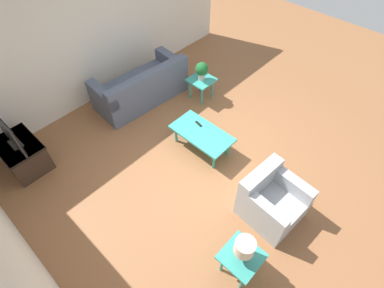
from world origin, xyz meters
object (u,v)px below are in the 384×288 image
Objects in this scene: sofa at (142,88)px; side_table_lamp at (241,258)px; coffee_table at (202,134)px; television at (7,132)px; potted_plant at (202,70)px; table_lamp at (245,248)px; side_table_plant at (201,82)px; tv_stand_chest at (23,154)px; armchair at (271,201)px.

sofa is 4.10m from side_table_lamp.
coffee_table is 1.31× the size of television.
sofa is 1.91m from coffee_table.
potted_plant is (2.92, -2.46, 0.31)m from side_table_lamp.
side_table_plant is at bearing -40.15° from table_lamp.
table_lamp is at bearing 139.85° from potted_plant.
sofa is 2.65m from tv_stand_chest.
television is at bearing 90.00° from tv_stand_chest.
table_lamp is (-0.21, 1.06, 0.42)m from armchair.
potted_plant reaches higher than coffee_table.
side_table_lamp reaches higher than coffee_table.
table_lamp is at bearing 90.00° from side_table_lamp.
sofa is 5.02× the size of table_lamp.
side_table_lamp is at bearing -164.12° from tv_stand_chest.
armchair is 1.77× the size of side_table_lamp.
side_table_plant is at bearing 153.43° from potted_plant.
side_table_lamp is 1.25× the size of table_lamp.
tv_stand_chest is at bearing 15.88° from side_table_lamp.
tv_stand_chest is (3.95, 1.12, -0.11)m from side_table_lamp.
sofa is 3.62m from armchair.
table_lamp is at bearing -164.05° from television.
armchair is (-3.59, 0.46, 0.01)m from sofa.
tv_stand_chest is at bearing -90.00° from television.
armchair reaches higher than side_table_plant.
potted_plant is at bearing 141.12° from sofa.
sofa is at bearing 87.05° from armchair.
television reaches higher than side_table_plant.
sofa is at bearing -21.77° from side_table_lamp.
sofa is at bearing -21.77° from table_lamp.
television is (3.95, 1.13, 0.46)m from side_table_lamp.
potted_plant reaches higher than side_table_lamp.
coffee_table is 1.32× the size of tv_stand_chest.
table_lamp is (-3.95, -1.13, -0.11)m from television.
tv_stand_chest is 4.13m from table_lamp.
side_table_plant is (1.01, -1.11, 0.04)m from coffee_table.
coffee_table is 3.25m from television.
tv_stand_chest reaches higher than coffee_table.
armchair is 2.22× the size of table_lamp.
side_table_lamp is at bearing 139.85° from potted_plant.
armchair is at bearing 87.04° from sofa.
armchair is 1.02× the size of television.
side_table_plant is 0.58× the size of tv_stand_chest.
table_lamp reaches higher than tv_stand_chest.
side_table_lamp is (-0.21, 1.06, 0.08)m from armchair.
coffee_table is at bearing 89.20° from sofa.
table_lamp reaches higher than sofa.
side_table_lamp is at bearing -164.05° from television.
tv_stand_chest is (2.04, 2.47, -0.08)m from coffee_table.
coffee_table is at bearing 132.23° from side_table_plant.
television is (0.14, 2.65, 0.55)m from sofa.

